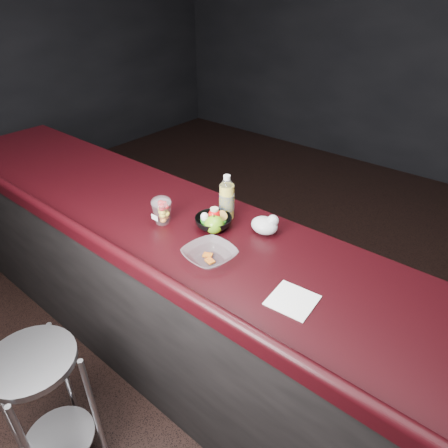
{
  "coord_description": "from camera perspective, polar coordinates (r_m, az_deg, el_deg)",
  "views": [
    {
      "loc": [
        1.05,
        -0.81,
        2.02
      ],
      "look_at": [
        0.1,
        0.33,
        1.1
      ],
      "focal_mm": 32.0,
      "sensor_mm": 36.0,
      "label": 1
    }
  ],
  "objects": [
    {
      "name": "ground",
      "position": [
        2.42,
        -7.63,
        -25.28
      ],
      "size": [
        8.0,
        8.0,
        0.0
      ],
      "primitive_type": "plane",
      "color": "black",
      "rests_on": "ground"
    },
    {
      "name": "paper_napkin",
      "position": [
        1.49,
        9.75,
        -10.67
      ],
      "size": [
        0.17,
        0.17,
        0.0
      ],
      "primitive_type": "cube",
      "rotation": [
        0.0,
        0.0,
        0.08
      ],
      "color": "white",
      "rests_on": "counter"
    },
    {
      "name": "plastic_bag",
      "position": [
        1.82,
        5.95,
        -0.11
      ],
      "size": [
        0.13,
        0.1,
        0.09
      ],
      "color": "silver",
      "rests_on": "counter"
    },
    {
      "name": "lemonade_bottle",
      "position": [
        1.9,
        0.41,
        3.43
      ],
      "size": [
        0.07,
        0.07,
        0.22
      ],
      "color": "yellow",
      "rests_on": "counter"
    },
    {
      "name": "takeout_bowl",
      "position": [
        1.65,
        -2.08,
        -4.47
      ],
      "size": [
        0.24,
        0.24,
        0.05
      ],
      "rotation": [
        0.0,
        0.0,
        -0.15
      ],
      "color": "silver",
      "rests_on": "counter"
    },
    {
      "name": "room_shell",
      "position": [
        1.34,
        -13.63,
        22.97
      ],
      "size": [
        8.0,
        8.0,
        8.0
      ],
      "color": "black",
      "rests_on": "ground"
    },
    {
      "name": "counter",
      "position": [
        2.15,
        -2.7,
        -12.8
      ],
      "size": [
        4.06,
        0.71,
        1.02
      ],
      "color": "black",
      "rests_on": "ground"
    },
    {
      "name": "snack_bowl",
      "position": [
        1.85,
        -1.54,
        0.41
      ],
      "size": [
        0.2,
        0.2,
        0.09
      ],
      "rotation": [
        0.0,
        0.0,
        0.18
      ],
      "color": "black",
      "rests_on": "counter"
    },
    {
      "name": "green_apple",
      "position": [
        1.81,
        -1.42,
        -0.08
      ],
      "size": [
        0.09,
        0.09,
        0.09
      ],
      "color": "#419110",
      "rests_on": "counter"
    },
    {
      "name": "fruit_cup",
      "position": [
        1.89,
        -8.89,
        2.05
      ],
      "size": [
        0.1,
        0.1,
        0.14
      ],
      "color": "white",
      "rests_on": "counter"
    },
    {
      "name": "stool_left",
      "position": [
        1.98,
        -24.62,
        -20.79
      ],
      "size": [
        0.39,
        0.39,
        0.73
      ],
      "rotation": [
        0.0,
        0.0,
        -0.09
      ],
      "color": "#B6B6BB",
      "rests_on": "ground"
    }
  ]
}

